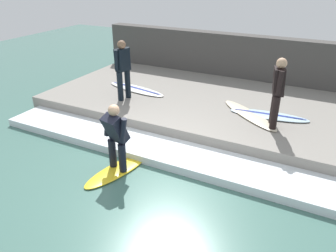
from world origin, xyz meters
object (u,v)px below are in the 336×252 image
object	(u,v)px
surfboard_riding	(118,169)
surfboard_waiting_far	(136,89)
surfer_waiting_far	(123,67)
surfer_waiting_near	(278,90)
surfboard_waiting_near	(269,115)
surfer_riding	(116,134)
surfboard_spare	(249,115)

from	to	relation	value
surfboard_riding	surfboard_waiting_far	bearing A→B (deg)	26.17
surfboard_waiting_far	surfer_waiting_far	bearing A→B (deg)	-172.54
surfboard_waiting_far	surfer_waiting_near	bearing A→B (deg)	-99.79
surfboard_riding	surfboard_waiting_far	distance (m)	3.77
surfboard_waiting_far	surfboard_waiting_near	bearing A→B (deg)	-91.92
surfer_waiting_far	surfboard_waiting_far	world-z (taller)	surfer_waiting_far
surfboard_riding	surfboard_waiting_near	world-z (taller)	surfboard_waiting_near
surfboard_waiting_near	surfboard_waiting_far	world-z (taller)	same
surfer_waiting_far	surfboard_waiting_far	distance (m)	1.19
surfer_riding	surfer_waiting_near	xyz separation A→B (m)	(2.64, -2.55, 0.50)
surfer_waiting_near	surfer_waiting_far	distance (m)	4.11
surfer_waiting_near	surfboard_waiting_far	world-z (taller)	surfer_waiting_near
surfboard_waiting_far	surfboard_spare	xyz separation A→B (m)	(-0.32, -3.56, -0.00)
surfer_riding	surfboard_spare	size ratio (longest dim) A/B	0.75
surfer_riding	surfboard_spare	world-z (taller)	surfer_riding
surfboard_spare	surfer_waiting_near	bearing A→B (deg)	-122.02
surfboard_waiting_near	surfer_waiting_far	bearing A→B (deg)	99.26
surfer_riding	surfboard_riding	bearing A→B (deg)	116.57
surfer_waiting_near	surfboard_waiting_far	xyz separation A→B (m)	(0.73, 4.21, -0.89)
surfboard_riding	surfer_riding	distance (m)	0.82
surfboard_riding	surfer_waiting_near	size ratio (longest dim) A/B	1.09
surfer_waiting_near	surfboard_waiting_near	world-z (taller)	surfer_waiting_near
surfer_waiting_far	surfboard_spare	distance (m)	3.60
surfboard_riding	surfboard_waiting_near	bearing A→B (deg)	-36.17
surfboard_riding	surfer_waiting_near	xyz separation A→B (m)	(2.64, -2.55, 1.32)
surfboard_spare	surfboard_waiting_far	bearing A→B (deg)	84.85
surfer_riding	surfer_waiting_near	bearing A→B (deg)	-44.06
surfboard_riding	surfer_riding	size ratio (longest dim) A/B	1.27
surfer_riding	surfer_waiting_far	bearing A→B (deg)	30.92
surfboard_riding	surfboard_spare	world-z (taller)	surfboard_spare
surfer_waiting_far	surfer_waiting_near	bearing A→B (deg)	-89.35
surfboard_waiting_near	surfer_riding	bearing A→B (deg)	143.83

